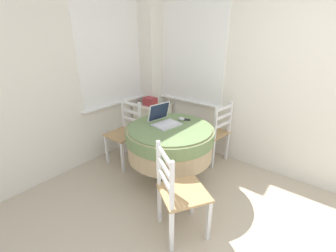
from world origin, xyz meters
TOP-DOWN VIEW (x-y plane):
  - corner_room_shell at (1.03, 1.77)m, footprint 4.11×4.69m
  - round_dining_table at (0.81, 1.59)m, footprint 1.05×1.05m
  - laptop at (0.84, 1.70)m, footprint 0.36×0.35m
  - computer_mouse at (1.07, 1.61)m, footprint 0.06×0.09m
  - cell_phone at (1.12, 1.57)m, footprint 0.09×0.12m
  - dining_chair_near_back_window at (0.80, 2.39)m, footprint 0.41×0.41m
  - dining_chair_near_right_window at (1.60, 1.41)m, footprint 0.45×0.46m
  - dining_chair_camera_near at (0.23, 1.03)m, footprint 0.56×0.56m
  - corner_cabinet at (1.56, 2.55)m, footprint 0.51×0.49m
  - storage_box at (1.50, 2.55)m, footprint 0.16×0.20m
  - book_on_cabinet at (1.54, 2.49)m, footprint 0.17×0.24m

SIDE VIEW (x-z plane):
  - corner_cabinet at x=1.56m, z-range 0.00..0.67m
  - dining_chair_near_back_window at x=0.80m, z-range -0.01..0.90m
  - dining_chair_near_right_window at x=1.60m, z-range -0.01..0.90m
  - dining_chair_camera_near at x=0.23m, z-range -0.01..0.90m
  - round_dining_table at x=0.81m, z-range 0.21..0.96m
  - book_on_cabinet at x=1.54m, z-range 0.67..0.69m
  - storage_box at x=1.50m, z-range 0.67..0.79m
  - cell_phone at x=1.12m, z-range 0.75..0.76m
  - computer_mouse at x=1.07m, z-range 0.75..0.80m
  - laptop at x=0.84m, z-range 0.68..0.93m
  - corner_room_shell at x=1.03m, z-range 0.00..2.55m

